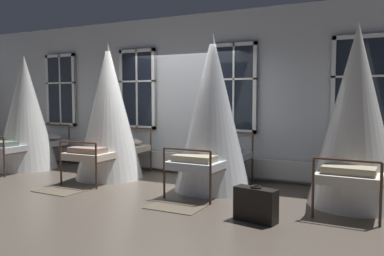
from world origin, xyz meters
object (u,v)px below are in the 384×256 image
(cot_first, at_px, (26,114))
(suitcase_dark, at_px, (256,205))
(cot_fourth, at_px, (356,118))
(cot_second, at_px, (109,113))
(cot_third, at_px, (212,114))

(cot_first, distance_m, suitcase_dark, 6.07)
(cot_fourth, relative_size, suitcase_dark, 4.57)
(cot_second, bearing_deg, suitcase_dark, -113.42)
(cot_second, bearing_deg, cot_first, 89.11)
(cot_third, xyz_separation_m, suitcase_dark, (1.24, -1.41, -1.09))
(cot_second, bearing_deg, cot_third, -91.62)
(cot_third, relative_size, suitcase_dark, 4.60)
(cot_fourth, distance_m, suitcase_dark, 2.06)
(cot_second, relative_size, cot_third, 0.99)
(cot_first, relative_size, suitcase_dark, 4.31)
(cot_first, distance_m, cot_second, 2.33)
(cot_first, xyz_separation_m, cot_third, (4.58, -0.01, 0.08))
(cot_third, bearing_deg, suitcase_dark, -136.99)
(cot_first, height_order, suitcase_dark, cot_first)
(cot_second, xyz_separation_m, suitcase_dark, (3.49, -1.43, -1.07))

